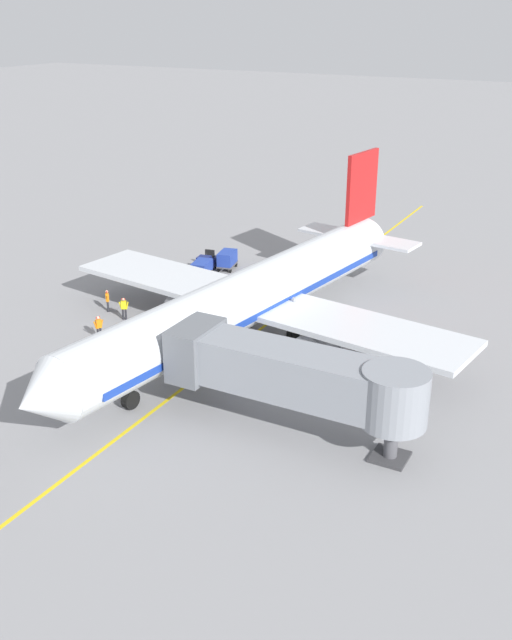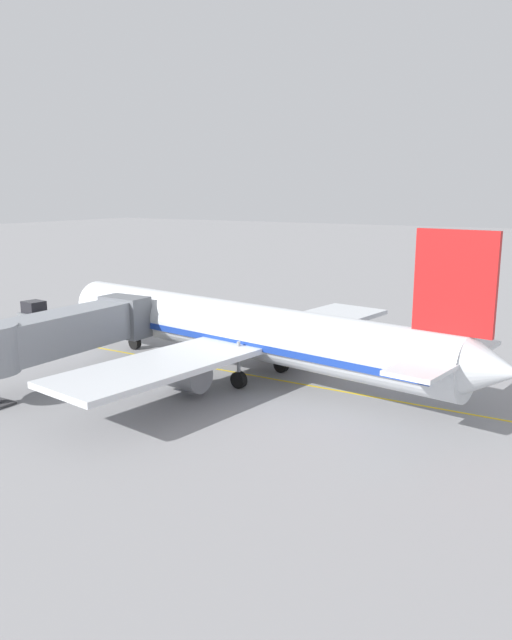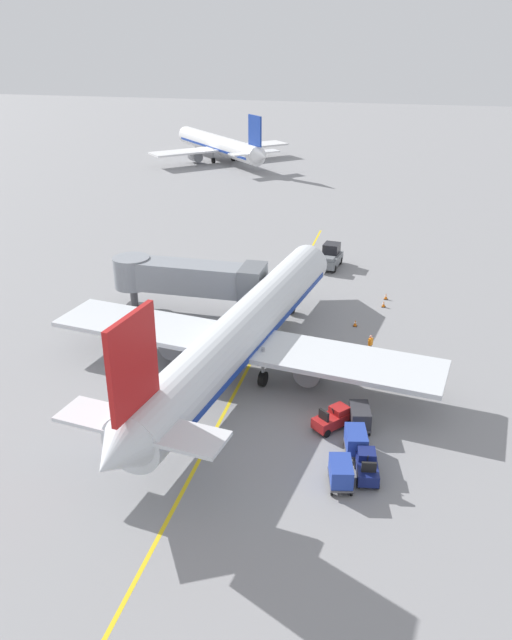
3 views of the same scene
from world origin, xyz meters
name	(u,v)px [view 1 (image 1 of 3)]	position (x,y,z in m)	size (l,w,h in m)	color
ground_plane	(258,331)	(0.00, 0.00, 0.00)	(400.00, 400.00, 0.00)	gray
gate_lead_in_line	(258,331)	(0.00, 0.00, 0.00)	(0.24, 80.00, 0.01)	gold
parked_airliner	(251,297)	(-0.32, 1.62, 3.19)	(30.43, 37.31, 10.63)	silver
jet_bridge	(294,374)	(-7.86, 10.89, 3.45)	(14.11, 3.50, 4.98)	gray
baggage_tug_lead	(205,284)	(7.37, -4.75, 0.71)	(2.52, 2.69, 1.62)	#B21E1E
baggage_tug_trailing	(207,262)	(9.99, -9.28, 0.71)	(1.64, 2.66, 1.62)	navy
baggage_cart_front	(183,279)	(9.10, -4.34, 0.95)	(1.74, 2.98, 1.58)	#4C4C51
baggage_cart_second_in_train	(202,269)	(9.12, -7.11, 0.95)	(1.74, 2.98, 1.58)	#4C4C51
baggage_cart_third_in_train	(227,259)	(8.59, -10.42, 0.95)	(1.74, 2.98, 1.58)	#4C4C51
ground_crew_wing_walker	(99,326)	(8.94, 6.37, 0.95)	(0.39, 0.69, 1.69)	#232328
ground_crew_loader	(107,299)	(11.59, 2.13, 0.95)	(0.55, 0.60, 1.69)	#232328
ground_crew_marshaller	(124,307)	(9.53, 2.81, 0.95)	(0.68, 0.43, 1.69)	#232328
safety_cone_wing_tip	(67,370)	(7.27, 11.49, 0.29)	(0.36, 0.36, 0.59)	black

